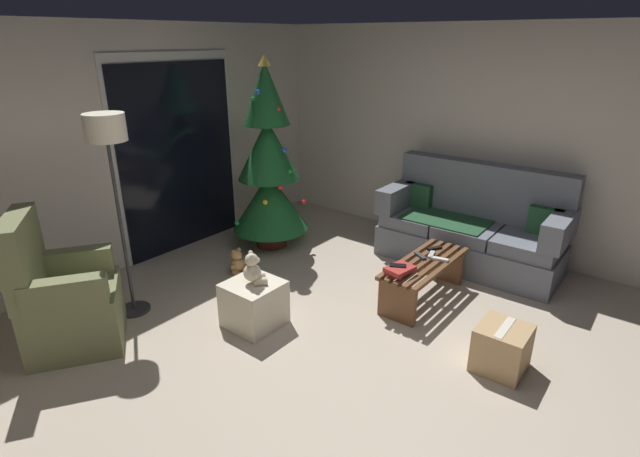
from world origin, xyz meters
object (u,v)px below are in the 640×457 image
Objects in this scene: book_stack at (399,270)px; armchair at (65,300)px; remote_black at (434,248)px; christmas_tree at (269,168)px; remote_white at (440,259)px; ottoman at (254,304)px; couch at (471,229)px; remote_graphite at (420,256)px; remote_silver at (431,255)px; teddy_bear_cream at (253,270)px; coffee_table at (424,274)px; teddy_bear_honey_by_tree at (238,263)px; floor_lamp at (109,148)px; cell_phone at (398,265)px; cardboard_box_taped_mid_floor at (502,348)px.

book_stack is 0.24× the size of armchair.
christmas_tree reaches higher than remote_black.
ottoman is at bearing -49.26° from remote_white.
couch reaches higher than ottoman.
remote_graphite and remote_black have the same top height.
remote_silver is 0.16m from remote_black.
armchair is (-2.48, -0.14, -0.55)m from christmas_tree.
teddy_bear_cream is at bearing -140.66° from christmas_tree.
remote_silver is 1.00× the size of remote_white.
coffee_table is 0.21m from remote_silver.
ottoman is (-0.93, 0.88, -0.23)m from book_stack.
teddy_bear_cream is (-2.36, 0.95, 0.12)m from couch.
remote_black is 0.55× the size of teddy_bear_honey_by_tree.
teddy_bear_cream reaches higher than remote_black.
armchair is 1.26m from floor_lamp.
cell_phone is 0.13× the size of armchair.
remote_black is at bearing -88.87° from remote_silver.
remote_white is at bearing 157.39° from remote_black.
remote_white is at bearing -175.15° from couch.
coffee_table is at bearing -38.63° from cell_phone.
coffee_table is 0.62× the size of floor_lamp.
cardboard_box_taped_mid_floor is (-0.69, -0.85, -0.23)m from remote_white.
cell_phone is 2.05m from christmas_tree.
remote_graphite is 2.02m from christmas_tree.
cell_phone is at bearing 87.62° from book_stack.
couch is 0.90m from remote_silver.
floor_lamp reaches higher than book_stack.
remote_graphite is 0.09× the size of floor_lamp.
ottoman is (-1.62, 0.88, -0.20)m from remote_black.
christmas_tree is 1.96m from floor_lamp.
couch reaches higher than teddy_bear_cream.
remote_black is at bearing 48.39° from cardboard_box_taped_mid_floor.
remote_graphite is 0.35× the size of ottoman.
remote_black is at bearing -82.08° from christmas_tree.
armchair reaches higher than cardboard_box_taped_mid_floor.
teddy_bear_cream reaches higher than cell_phone.
cell_phone is 0.08× the size of floor_lamp.
cardboard_box_taped_mid_floor is (1.86, -2.84, -0.23)m from armchair.
couch is at bearing -31.12° from cell_phone.
book_stack is at bearing -101.94° from christmas_tree.
couch is 12.54× the size of remote_black.
christmas_tree reaches higher than cell_phone.
remote_white is 1.75m from teddy_bear_cream.
christmas_tree is 5.70× the size of cardboard_box_taped_mid_floor.
book_stack reaches higher than remote_silver.
cell_phone reaches higher than book_stack.
floor_lamp is at bearing 117.73° from teddy_bear_cream.
christmas_tree is 1.89m from ottoman.
teddy_bear_honey_by_tree is at bearing 93.26° from cardboard_box_taped_mid_floor.
remote_graphite is 1.00× the size of remote_black.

